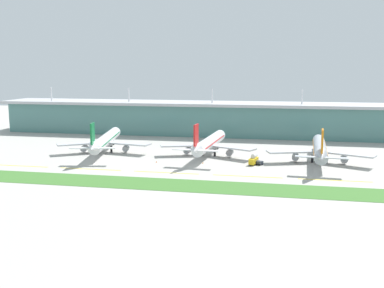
{
  "coord_description": "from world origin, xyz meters",
  "views": [
    {
      "loc": [
        43.44,
        -178.03,
        42.99
      ],
      "look_at": [
        1.64,
        31.85,
        7.0
      ],
      "focal_mm": 41.89,
      "sensor_mm": 36.0,
      "label": 1
    }
  ],
  "objects_px": {
    "safety_cone_left_wingtip": "(156,162)",
    "pushback_tug": "(258,162)",
    "airliner_middle": "(209,143)",
    "safety_cone_nose_front": "(203,163)",
    "airliner_far": "(320,149)",
    "airliner_near": "(105,140)",
    "fuel_truck": "(254,160)"
  },
  "relations": [
    {
      "from": "airliner_middle",
      "to": "safety_cone_left_wingtip",
      "type": "relative_size",
      "value": 88.36
    },
    {
      "from": "airliner_middle",
      "to": "fuel_truck",
      "type": "relative_size",
      "value": 8.13
    },
    {
      "from": "airliner_far",
      "to": "safety_cone_nose_front",
      "type": "xyz_separation_m",
      "value": [
        -52.64,
        -13.0,
        -6.1
      ]
    },
    {
      "from": "pushback_tug",
      "to": "airliner_near",
      "type": "bearing_deg",
      "value": 169.04
    },
    {
      "from": "airliner_far",
      "to": "safety_cone_left_wingtip",
      "type": "distance_m",
      "value": 76.03
    },
    {
      "from": "airliner_far",
      "to": "pushback_tug",
      "type": "distance_m",
      "value": 30.13
    },
    {
      "from": "airliner_middle",
      "to": "safety_cone_nose_front",
      "type": "relative_size",
      "value": 88.36
    },
    {
      "from": "pushback_tug",
      "to": "airliner_middle",
      "type": "bearing_deg",
      "value": 145.58
    },
    {
      "from": "airliner_near",
      "to": "airliner_far",
      "type": "relative_size",
      "value": 1.1
    },
    {
      "from": "airliner_near",
      "to": "pushback_tug",
      "type": "relative_size",
      "value": 13.43
    },
    {
      "from": "fuel_truck",
      "to": "safety_cone_left_wingtip",
      "type": "height_order",
      "value": "fuel_truck"
    },
    {
      "from": "safety_cone_left_wingtip",
      "to": "safety_cone_nose_front",
      "type": "height_order",
      "value": "same"
    },
    {
      "from": "airliner_middle",
      "to": "airliner_far",
      "type": "xyz_separation_m",
      "value": [
        52.93,
        -6.7,
        -0.0
      ]
    },
    {
      "from": "airliner_middle",
      "to": "pushback_tug",
      "type": "distance_m",
      "value": 31.03
    },
    {
      "from": "safety_cone_left_wingtip",
      "to": "pushback_tug",
      "type": "bearing_deg",
      "value": 5.11
    },
    {
      "from": "airliner_middle",
      "to": "safety_cone_nose_front",
      "type": "height_order",
      "value": "airliner_middle"
    },
    {
      "from": "airliner_near",
      "to": "pushback_tug",
      "type": "xyz_separation_m",
      "value": [
        79.48,
        -15.4,
        -5.35
      ]
    },
    {
      "from": "safety_cone_nose_front",
      "to": "fuel_truck",
      "type": "bearing_deg",
      "value": 6.55
    },
    {
      "from": "airliner_middle",
      "to": "safety_cone_nose_front",
      "type": "bearing_deg",
      "value": -89.17
    },
    {
      "from": "airliner_far",
      "to": "safety_cone_nose_front",
      "type": "relative_size",
      "value": 87.01
    },
    {
      "from": "airliner_near",
      "to": "airliner_middle",
      "type": "xyz_separation_m",
      "value": [
        54.26,
        1.88,
        -0.01
      ]
    },
    {
      "from": "pushback_tug",
      "to": "safety_cone_left_wingtip",
      "type": "xyz_separation_m",
      "value": [
        -46.63,
        -4.17,
        -0.75
      ]
    },
    {
      "from": "airliner_middle",
      "to": "airliner_near",
      "type": "bearing_deg",
      "value": -178.01
    },
    {
      "from": "airliner_far",
      "to": "pushback_tug",
      "type": "bearing_deg",
      "value": -159.11
    },
    {
      "from": "airliner_middle",
      "to": "safety_cone_left_wingtip",
      "type": "xyz_separation_m",
      "value": [
        -21.41,
        -21.45,
        -6.1
      ]
    },
    {
      "from": "airliner_far",
      "to": "safety_cone_left_wingtip",
      "type": "height_order",
      "value": "airliner_far"
    },
    {
      "from": "safety_cone_left_wingtip",
      "to": "airliner_near",
      "type": "bearing_deg",
      "value": 149.22
    },
    {
      "from": "airliner_middle",
      "to": "fuel_truck",
      "type": "distance_m",
      "value": 29.16
    },
    {
      "from": "pushback_tug",
      "to": "safety_cone_nose_front",
      "type": "distance_m",
      "value": 25.06
    },
    {
      "from": "safety_cone_left_wingtip",
      "to": "fuel_truck",
      "type": "bearing_deg",
      "value": 5.61
    },
    {
      "from": "airliner_near",
      "to": "safety_cone_left_wingtip",
      "type": "xyz_separation_m",
      "value": [
        32.85,
        -19.57,
        -6.1
      ]
    },
    {
      "from": "airliner_near",
      "to": "airliner_middle",
      "type": "distance_m",
      "value": 54.29
    }
  ]
}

